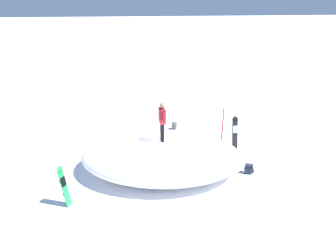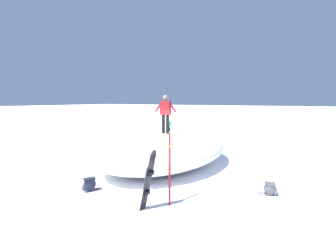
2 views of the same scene
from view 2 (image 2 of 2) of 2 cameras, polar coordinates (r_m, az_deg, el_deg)
name	(u,v)px [view 2 (image 2 of 2)]	position (r m, az deg, el deg)	size (l,w,h in m)	color
ground	(168,167)	(10.13, 0.09, -10.27)	(240.00, 240.00, 0.00)	white
snow_mound	(166,150)	(10.11, -0.42, -5.99)	(6.92, 4.46, 1.47)	white
snowboarder_standing	(165,111)	(9.86, -0.65, 3.71)	(1.03, 0.27, 1.69)	black
snowboard_primary_upright	(169,133)	(14.23, 0.16, -1.88)	(0.35, 0.33, 1.63)	#1E8C47
snowboard_secondary_upright	(149,179)	(6.09, -4.92, -13.29)	(0.41, 0.28, 1.67)	black
backpack_near	(270,189)	(7.89, 24.41, -14.27)	(0.57, 0.34, 0.40)	#4C4C51
backpack_far	(89,184)	(7.91, -19.29, -13.78)	(0.43, 0.63, 0.45)	#1E2333
trail_marker_pole	(170,168)	(6.31, 0.40, -10.56)	(0.10, 0.10, 2.05)	#A51E19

